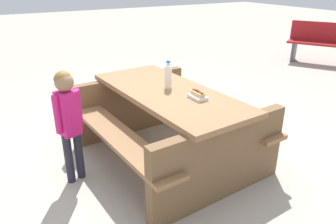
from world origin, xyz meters
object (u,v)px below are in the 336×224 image
child_in_coat (68,114)px  picnic_table (168,119)px  hotdog_tray (198,95)px  park_bench_mid (326,42)px  soda_bottle (168,75)px

child_in_coat → picnic_table: bearing=83.3°
hotdog_tray → park_bench_mid: (-1.99, 4.74, -0.33)m
hotdog_tray → child_in_coat: 1.15m
child_in_coat → hotdog_tray: bearing=67.8°
soda_bottle → park_bench_mid: 5.09m
hotdog_tray → child_in_coat: bearing=-112.2°
picnic_table → hotdog_tray: bearing=20.4°
picnic_table → hotdog_tray: 0.48m
soda_bottle → hotdog_tray: size_ratio=1.52×
picnic_table → soda_bottle: 0.44m
soda_bottle → child_in_coat: child_in_coat is taller
soda_bottle → picnic_table: bearing=-32.1°
picnic_table → child_in_coat: (-0.11, -0.94, 0.23)m
park_bench_mid → child_in_coat: bearing=-74.9°
hotdog_tray → park_bench_mid: park_bench_mid is taller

